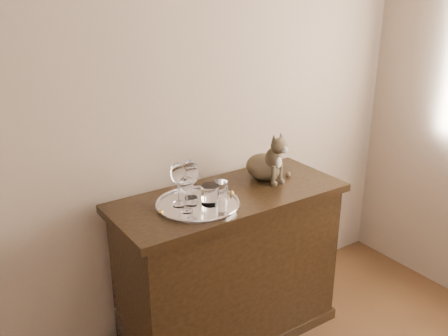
% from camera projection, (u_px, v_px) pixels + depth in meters
% --- Properties ---
extents(wall_back, '(4.00, 0.10, 2.70)m').
position_uv_depth(wall_back, '(81.00, 99.00, 2.24)').
color(wall_back, tan).
rests_on(wall_back, ground).
extents(sideboard, '(1.20, 0.50, 0.85)m').
position_uv_depth(sideboard, '(229.00, 267.00, 2.64)').
color(sideboard, black).
rests_on(sideboard, ground).
extents(tray, '(0.40, 0.40, 0.01)m').
position_uv_depth(tray, '(198.00, 205.00, 2.36)').
color(tray, silver).
rests_on(tray, sideboard).
extents(wine_glass_a, '(0.08, 0.08, 0.21)m').
position_uv_depth(wine_glass_a, '(179.00, 184.00, 2.32)').
color(wine_glass_a, white).
rests_on(wine_glass_a, tray).
extents(wine_glass_b, '(0.07, 0.07, 0.20)m').
position_uv_depth(wine_glass_b, '(191.00, 179.00, 2.38)').
color(wine_glass_b, white).
rests_on(wine_glass_b, tray).
extents(wine_glass_c, '(0.07, 0.07, 0.17)m').
position_uv_depth(wine_glass_c, '(187.00, 194.00, 2.26)').
color(wine_glass_c, silver).
rests_on(wine_glass_c, tray).
extents(wine_glass_d, '(0.07, 0.07, 0.19)m').
position_uv_depth(wine_glass_d, '(191.00, 185.00, 2.33)').
color(wine_glass_d, silver).
rests_on(wine_glass_d, tray).
extents(tumbler_a, '(0.08, 0.08, 0.10)m').
position_uv_depth(tumbler_a, '(210.00, 195.00, 2.34)').
color(tumbler_a, white).
rests_on(tumbler_a, tray).
extents(tumbler_c, '(0.08, 0.08, 0.08)m').
position_uv_depth(tumbler_c, '(220.00, 190.00, 2.41)').
color(tumbler_c, silver).
rests_on(tumbler_c, tray).
extents(cat, '(0.30, 0.28, 0.27)m').
position_uv_depth(cat, '(264.00, 155.00, 2.63)').
color(cat, brown).
rests_on(cat, sideboard).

